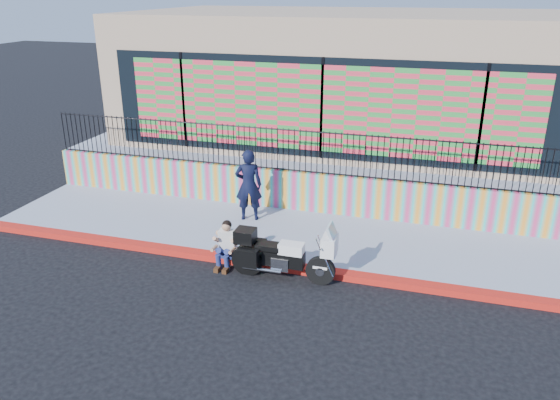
% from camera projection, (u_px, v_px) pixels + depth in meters
% --- Properties ---
extents(ground, '(90.00, 90.00, 0.00)m').
position_uv_depth(ground, '(279.00, 269.00, 12.46)').
color(ground, black).
rests_on(ground, ground).
extents(red_curb, '(16.00, 0.30, 0.15)m').
position_uv_depth(red_curb, '(279.00, 266.00, 12.43)').
color(red_curb, red).
rests_on(red_curb, ground).
extents(sidewalk, '(16.00, 3.00, 0.15)m').
position_uv_depth(sidewalk, '(298.00, 236.00, 13.90)').
color(sidewalk, '#949BB1').
rests_on(sidewalk, ground).
extents(mural_wall, '(16.00, 0.20, 1.10)m').
position_uv_depth(mural_wall, '(313.00, 192.00, 15.10)').
color(mural_wall, '#D83871').
rests_on(mural_wall, sidewalk).
extents(metal_fence, '(15.80, 0.04, 1.20)m').
position_uv_depth(metal_fence, '(314.00, 152.00, 14.68)').
color(metal_fence, black).
rests_on(metal_fence, mural_wall).
extents(elevated_platform, '(16.00, 10.00, 1.25)m').
position_uv_depth(elevated_platform, '(345.00, 146.00, 19.67)').
color(elevated_platform, '#949BB1').
rests_on(elevated_platform, ground).
extents(storefront_building, '(14.00, 8.06, 4.00)m').
position_uv_depth(storefront_building, '(348.00, 74.00, 18.52)').
color(storefront_building, tan).
rests_on(storefront_building, elevated_platform).
extents(police_motorcycle, '(2.30, 0.76, 1.43)m').
position_uv_depth(police_motorcycle, '(282.00, 254.00, 11.84)').
color(police_motorcycle, black).
rests_on(police_motorcycle, ground).
extents(police_officer, '(0.81, 0.65, 1.94)m').
position_uv_depth(police_officer, '(249.00, 185.00, 14.41)').
color(police_officer, black).
rests_on(police_officer, sidewalk).
extents(seated_man, '(0.54, 0.71, 1.06)m').
position_uv_depth(seated_man, '(225.00, 249.00, 12.41)').
color(seated_man, navy).
rests_on(seated_man, ground).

